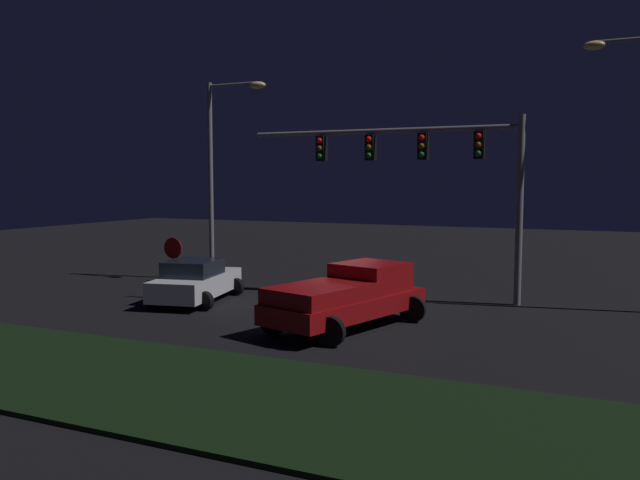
# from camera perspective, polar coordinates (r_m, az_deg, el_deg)

# --- Properties ---
(ground_plane) EXTENTS (80.00, 80.00, 0.00)m
(ground_plane) POSITION_cam_1_polar(r_m,az_deg,el_deg) (22.27, 1.56, -5.86)
(ground_plane) COLOR black
(grass_median) EXTENTS (24.92, 5.16, 0.10)m
(grass_median) POSITION_cam_1_polar(r_m,az_deg,el_deg) (14.32, -13.69, -12.11)
(grass_median) COLOR black
(grass_median) RESTS_ON ground_plane
(pickup_truck) EXTENTS (3.86, 5.74, 1.80)m
(pickup_truck) POSITION_cam_1_polar(r_m,az_deg,el_deg) (19.06, 2.61, -4.69)
(pickup_truck) COLOR maroon
(pickup_truck) RESTS_ON ground_plane
(car_sedan) EXTENTS (3.05, 4.67, 1.51)m
(car_sedan) POSITION_cam_1_polar(r_m,az_deg,el_deg) (23.47, -10.83, -3.55)
(car_sedan) COLOR silver
(car_sedan) RESTS_ON ground_plane
(traffic_signal_gantry) EXTENTS (10.32, 0.56, 6.50)m
(traffic_signal_gantry) POSITION_cam_1_polar(r_m,az_deg,el_deg) (23.85, 9.06, 6.96)
(traffic_signal_gantry) COLOR slate
(traffic_signal_gantry) RESTS_ON ground_plane
(street_lamp_left) EXTENTS (2.81, 0.44, 8.41)m
(street_lamp_left) POSITION_cam_1_polar(r_m,az_deg,el_deg) (28.13, -8.62, 7.23)
(street_lamp_left) COLOR slate
(street_lamp_left) RESTS_ON ground_plane
(stop_sign) EXTENTS (0.76, 0.08, 2.23)m
(stop_sign) POSITION_cam_1_polar(r_m,az_deg,el_deg) (24.12, -12.72, -1.37)
(stop_sign) COLOR slate
(stop_sign) RESTS_ON ground_plane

